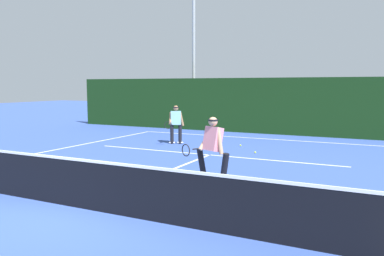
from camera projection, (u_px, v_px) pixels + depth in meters
name	position (u px, v px, depth m)	size (l,w,h in m)	color
ground_plane	(76.00, 207.00, 7.54)	(80.00, 80.00, 0.00)	#3856AB
court_line_baseline_far	(252.00, 138.00, 17.43)	(10.96, 0.10, 0.01)	white
court_line_service	(209.00, 155.00, 13.21)	(8.93, 0.10, 0.01)	white
court_line_centre	(161.00, 174.00, 10.39)	(0.10, 6.40, 0.01)	white
tennis_net	(75.00, 182.00, 7.48)	(12.00, 0.09, 1.10)	#1E4723
player_near	(212.00, 148.00, 9.19)	(1.15, 0.82, 1.62)	black
player_far	(176.00, 123.00, 15.64)	(0.67, 0.91, 1.54)	black
tennis_ball	(255.00, 152.00, 13.53)	(0.07, 0.07, 0.07)	#D1E033
tennis_ball_extra	(241.00, 145.00, 15.11)	(0.07, 0.07, 0.07)	#D1E033
back_fence_windscreen	(264.00, 106.00, 18.87)	(21.98, 0.12, 2.71)	#143412
light_pole	(194.00, 42.00, 22.01)	(0.55, 0.44, 7.85)	#9EA39E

